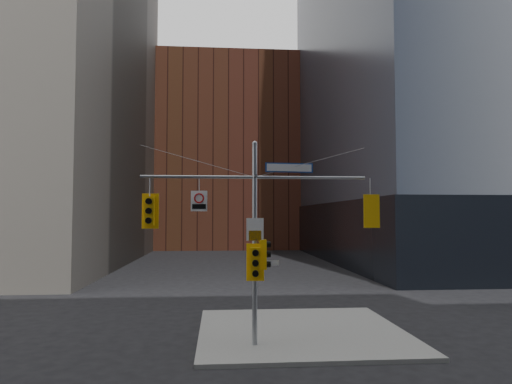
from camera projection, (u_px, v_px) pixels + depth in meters
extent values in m
plane|color=black|center=(260.00, 368.00, 13.86)|extent=(160.00, 160.00, 0.00)
cube|color=gray|center=(301.00, 331.00, 18.00)|extent=(8.00, 8.00, 0.15)
cube|color=black|center=(496.00, 232.00, 48.14)|extent=(36.40, 36.40, 6.00)
cube|color=brown|center=(227.00, 157.00, 72.33)|extent=(26.00, 20.00, 28.00)
cylinder|color=gray|center=(255.00, 245.00, 16.04)|extent=(0.18, 0.18, 7.20)
sphere|color=gray|center=(255.00, 144.00, 16.23)|extent=(0.20, 0.20, 0.20)
cylinder|color=gray|center=(198.00, 177.00, 16.01)|extent=(4.00, 0.11, 0.11)
cylinder|color=gray|center=(310.00, 178.00, 16.33)|extent=(4.00, 0.11, 0.11)
cylinder|color=gray|center=(256.00, 176.00, 15.82)|extent=(0.10, 0.70, 0.10)
cylinder|color=gray|center=(198.00, 161.00, 16.04)|extent=(4.00, 0.02, 1.12)
cylinder|color=gray|center=(310.00, 162.00, 16.36)|extent=(4.00, 0.02, 1.12)
cube|color=yellow|center=(150.00, 211.00, 15.81)|extent=(0.33, 0.23, 1.00)
cube|color=yellow|center=(150.00, 211.00, 15.98)|extent=(0.59, 0.05, 1.24)
cylinder|color=black|center=(149.00, 201.00, 15.64)|extent=(0.21, 0.16, 0.21)
cylinder|color=black|center=(149.00, 201.00, 15.71)|extent=(0.18, 0.02, 0.18)
cylinder|color=black|center=(149.00, 211.00, 15.62)|extent=(0.21, 0.16, 0.21)
cylinder|color=black|center=(149.00, 211.00, 15.69)|extent=(0.18, 0.02, 0.18)
cylinder|color=black|center=(148.00, 221.00, 15.60)|extent=(0.21, 0.16, 0.21)
cylinder|color=black|center=(149.00, 221.00, 15.68)|extent=(0.18, 0.02, 0.18)
cube|color=yellow|center=(370.00, 211.00, 16.45)|extent=(0.33, 0.24, 0.97)
cube|color=yellow|center=(372.00, 211.00, 16.28)|extent=(0.57, 0.08, 1.20)
cylinder|color=black|center=(369.00, 202.00, 16.65)|extent=(0.21, 0.16, 0.20)
cylinder|color=black|center=(370.00, 202.00, 16.57)|extent=(0.18, 0.03, 0.18)
cylinder|color=black|center=(369.00, 211.00, 16.63)|extent=(0.21, 0.16, 0.20)
cylinder|color=black|center=(370.00, 211.00, 16.56)|extent=(0.18, 0.03, 0.18)
cylinder|color=black|center=(369.00, 220.00, 16.61)|extent=(0.21, 0.16, 0.20)
cylinder|color=black|center=(370.00, 220.00, 16.54)|extent=(0.18, 0.03, 0.18)
cube|color=yellow|center=(263.00, 254.00, 16.05)|extent=(0.26, 0.35, 1.04)
cylinder|color=black|center=(268.00, 244.00, 16.09)|extent=(0.17, 0.23, 0.22)
cylinder|color=black|center=(266.00, 244.00, 16.08)|extent=(0.03, 0.19, 0.19)
cylinder|color=black|center=(268.00, 254.00, 16.07)|extent=(0.17, 0.23, 0.22)
cylinder|color=black|center=(266.00, 254.00, 16.06)|extent=(0.03, 0.19, 0.19)
cylinder|color=black|center=(268.00, 264.00, 16.05)|extent=(0.17, 0.23, 0.22)
cylinder|color=#0CE559|center=(266.00, 264.00, 16.04)|extent=(0.03, 0.19, 0.19)
cube|color=yellow|center=(255.00, 263.00, 15.73)|extent=(0.35, 0.26, 1.05)
cube|color=yellow|center=(255.00, 262.00, 15.91)|extent=(0.62, 0.08, 1.30)
cylinder|color=black|center=(255.00, 253.00, 15.55)|extent=(0.23, 0.17, 0.22)
cylinder|color=black|center=(255.00, 253.00, 15.63)|extent=(0.19, 0.03, 0.19)
cylinder|color=black|center=(255.00, 263.00, 15.53)|extent=(0.23, 0.17, 0.22)
cylinder|color=black|center=(255.00, 263.00, 15.61)|extent=(0.19, 0.03, 0.19)
cylinder|color=black|center=(255.00, 274.00, 15.51)|extent=(0.23, 0.17, 0.22)
cylinder|color=black|center=(255.00, 273.00, 15.59)|extent=(0.19, 0.03, 0.19)
cube|color=navy|center=(289.00, 168.00, 16.29)|extent=(1.75, 0.24, 0.34)
cube|color=silver|center=(289.00, 168.00, 16.26)|extent=(1.64, 0.19, 0.26)
cube|color=silver|center=(199.00, 201.00, 15.94)|extent=(0.57, 0.11, 0.72)
torus|color=#B20A0A|center=(199.00, 198.00, 15.93)|extent=(0.36, 0.10, 0.35)
cube|color=black|center=(199.00, 206.00, 15.91)|extent=(0.48, 0.07, 0.17)
cube|color=silver|center=(255.00, 229.00, 15.95)|extent=(0.60, 0.06, 0.79)
cube|color=#D88C00|center=(255.00, 236.00, 15.92)|extent=(0.44, 0.03, 0.35)
cube|color=silver|center=(267.00, 263.00, 16.04)|extent=(0.82, 0.07, 0.16)
cube|color=#145926|center=(254.00, 264.00, 16.45)|extent=(0.09, 0.79, 0.16)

